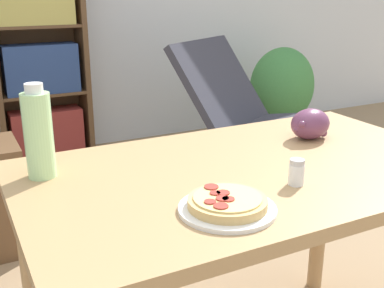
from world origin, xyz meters
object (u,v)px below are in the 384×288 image
(bookshelf, at_px, (40,65))
(potted_plant_floor, at_px, (282,91))
(drink_bottle, at_px, (38,134))
(lounge_chair_far, at_px, (242,136))
(pizza_on_plate, at_px, (227,205))
(grape_bunch, at_px, (310,124))
(salt_shaker, at_px, (297,172))

(bookshelf, xyz_separation_m, potted_plant_floor, (1.79, -0.40, -0.28))
(drink_bottle, distance_m, lounge_chair_far, 2.01)
(pizza_on_plate, distance_m, bookshelf, 2.64)
(grape_bunch, relative_size, lounge_chair_far, 0.14)
(salt_shaker, bearing_deg, bookshelf, 93.21)
(drink_bottle, relative_size, lounge_chair_far, 0.24)
(salt_shaker, bearing_deg, drink_bottle, 148.05)
(grape_bunch, bearing_deg, potted_plant_floor, 54.40)
(salt_shaker, xyz_separation_m, lounge_chair_far, (0.90, 1.61, -0.48))
(grape_bunch, xyz_separation_m, salt_shaker, (-0.28, -0.28, -0.02))
(drink_bottle, height_order, salt_shaker, drink_bottle)
(grape_bunch, xyz_separation_m, lounge_chair_far, (0.62, 1.33, -0.50))
(salt_shaker, bearing_deg, potted_plant_floor, 53.06)
(pizza_on_plate, distance_m, drink_bottle, 0.51)
(pizza_on_plate, bearing_deg, salt_shaker, 12.18)
(salt_shaker, bearing_deg, pizza_on_plate, -167.82)
(grape_bunch, height_order, bookshelf, bookshelf)
(bookshelf, distance_m, potted_plant_floor, 1.86)
(grape_bunch, relative_size, salt_shaker, 2.08)
(drink_bottle, xyz_separation_m, lounge_chair_far, (1.45, 1.27, -0.57))
(grape_bunch, bearing_deg, salt_shaker, -134.96)
(lounge_chair_far, xyz_separation_m, bookshelf, (-1.05, 0.98, 0.39))
(drink_bottle, relative_size, salt_shaker, 3.68)
(grape_bunch, height_order, lounge_chair_far, lounge_chair_far)
(pizza_on_plate, height_order, potted_plant_floor, pizza_on_plate)
(drink_bottle, bearing_deg, grape_bunch, -4.27)
(drink_bottle, bearing_deg, lounge_chair_far, 41.25)
(drink_bottle, relative_size, potted_plant_floor, 0.32)
(bookshelf, height_order, potted_plant_floor, bookshelf)
(pizza_on_plate, xyz_separation_m, salt_shaker, (0.23, 0.05, 0.02))
(lounge_chair_far, bearing_deg, salt_shaker, -149.66)
(salt_shaker, distance_m, bookshelf, 2.60)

